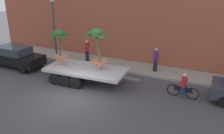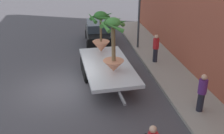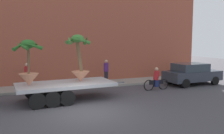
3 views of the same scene
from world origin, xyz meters
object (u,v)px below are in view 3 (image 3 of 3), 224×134
object	(u,v)px
potted_palm_middle	(29,65)
cyclist	(156,80)
pedestrian_near_gate	(28,75)
flatbed_trailer	(61,87)
potted_palm_rear	(79,60)
parked_car	(192,73)
pedestrian_far_left	(106,71)

from	to	relation	value
potted_palm_middle	cyclist	bearing A→B (deg)	4.31
pedestrian_near_gate	potted_palm_middle	bearing A→B (deg)	-91.54
flatbed_trailer	potted_palm_middle	xyz separation A→B (m)	(-1.65, -0.07, 1.28)
cyclist	pedestrian_near_gate	bearing A→B (deg)	161.22
potted_palm_rear	potted_palm_middle	xyz separation A→B (m)	(-2.72, -0.25, -0.14)
cyclist	pedestrian_near_gate	size ratio (longest dim) A/B	1.08
parked_car	pedestrian_near_gate	world-z (taller)	pedestrian_near_gate
potted_palm_middle	pedestrian_far_left	xyz separation A→B (m)	(5.55, 3.51, -0.99)
pedestrian_near_gate	pedestrian_far_left	size ratio (longest dim) A/B	1.00
cyclist	pedestrian_far_left	world-z (taller)	pedestrian_far_left
flatbed_trailer	pedestrian_far_left	size ratio (longest dim) A/B	3.67
flatbed_trailer	potted_palm_middle	distance (m)	2.08
flatbed_trailer	parked_car	xyz separation A→B (m)	(9.83, 1.23, 0.07)
potted_palm_middle	flatbed_trailer	bearing A→B (deg)	2.41
flatbed_trailer	parked_car	distance (m)	9.91
potted_palm_middle	parked_car	xyz separation A→B (m)	(11.48, 1.30, -1.20)
flatbed_trailer	pedestrian_far_left	xyz separation A→B (m)	(3.90, 3.44, 0.29)
cyclist	parked_car	bearing A→B (deg)	11.35
potted_palm_middle	parked_car	size ratio (longest dim) A/B	0.56
pedestrian_near_gate	potted_palm_rear	bearing A→B (deg)	-49.10
flatbed_trailer	pedestrian_near_gate	distance (m)	3.59
cyclist	flatbed_trailer	bearing A→B (deg)	-175.21
flatbed_trailer	potted_palm_middle	size ratio (longest dim) A/B	2.66
flatbed_trailer	parked_car	world-z (taller)	parked_car
parked_car	pedestrian_far_left	size ratio (longest dim) A/B	2.47
potted_palm_rear	pedestrian_near_gate	size ratio (longest dim) A/B	1.54
potted_palm_rear	parked_car	world-z (taller)	potted_palm_rear
cyclist	pedestrian_far_left	distance (m)	3.82
cyclist	pedestrian_far_left	size ratio (longest dim) A/B	1.08
potted_palm_rear	cyclist	bearing A→B (deg)	3.77
potted_palm_middle	pedestrian_near_gate	world-z (taller)	potted_palm_middle
parked_car	pedestrian_far_left	xyz separation A→B (m)	(-5.93, 2.21, 0.22)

